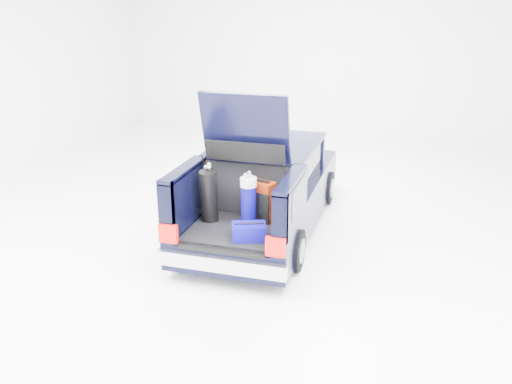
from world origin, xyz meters
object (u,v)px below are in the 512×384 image
(black_golf_bag, at_px, (209,196))
(blue_duffel, at_px, (249,232))
(blue_golf_bag, at_px, (249,200))
(car, at_px, (266,188))
(red_suitcase, at_px, (262,201))

(black_golf_bag, relative_size, blue_duffel, 1.67)
(black_golf_bag, height_order, blue_golf_bag, black_golf_bag)
(car, relative_size, blue_duffel, 8.81)
(blue_golf_bag, bearing_deg, blue_duffel, -78.85)
(blue_golf_bag, height_order, blue_duffel, blue_golf_bag)
(car, distance_m, blue_golf_bag, 1.40)
(black_golf_bag, distance_m, blue_duffel, 0.90)
(red_suitcase, xyz_separation_m, blue_duffel, (0.01, -0.68, -0.19))
(car, relative_size, red_suitcase, 7.43)
(car, bearing_deg, black_golf_bag, -107.79)
(black_golf_bag, xyz_separation_m, blue_golf_bag, (0.57, 0.08, -0.04))
(black_golf_bag, xyz_separation_m, blue_duffel, (0.73, -0.43, -0.29))
(car, height_order, blue_duffel, car)
(car, distance_m, blue_duffel, 1.90)
(blue_duffel, bearing_deg, black_golf_bag, 129.92)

